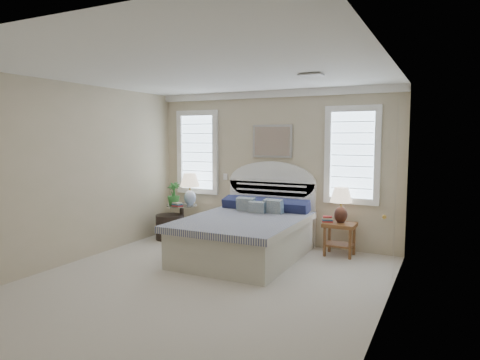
% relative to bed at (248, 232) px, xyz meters
% --- Properties ---
extents(floor, '(4.50, 5.00, 0.01)m').
position_rel_bed_xyz_m(floor, '(0.00, -1.46, -0.39)').
color(floor, beige).
rests_on(floor, ground).
extents(ceiling, '(4.50, 5.00, 0.01)m').
position_rel_bed_xyz_m(ceiling, '(0.00, -1.46, 2.31)').
color(ceiling, white).
rests_on(ceiling, wall_back).
extents(wall_back, '(4.50, 0.02, 2.70)m').
position_rel_bed_xyz_m(wall_back, '(0.00, 1.04, 0.96)').
color(wall_back, '#BFB28F').
rests_on(wall_back, floor).
extents(wall_left, '(0.02, 5.00, 2.70)m').
position_rel_bed_xyz_m(wall_left, '(-2.25, -1.46, 0.96)').
color(wall_left, '#BFB28F').
rests_on(wall_left, floor).
extents(wall_right, '(0.02, 5.00, 2.70)m').
position_rel_bed_xyz_m(wall_right, '(2.25, -1.46, 0.96)').
color(wall_right, '#BFB28F').
rests_on(wall_right, floor).
extents(crown_molding, '(4.50, 0.08, 0.12)m').
position_rel_bed_xyz_m(crown_molding, '(0.00, 1.00, 2.25)').
color(crown_molding, white).
rests_on(crown_molding, wall_back).
extents(hvac_vent, '(0.30, 0.20, 0.02)m').
position_rel_bed_xyz_m(hvac_vent, '(1.20, -0.66, 2.29)').
color(hvac_vent, '#B2B2B2').
rests_on(hvac_vent, ceiling).
extents(switch_plate, '(0.08, 0.01, 0.12)m').
position_rel_bed_xyz_m(switch_plate, '(-0.95, 1.03, 0.76)').
color(switch_plate, white).
rests_on(switch_plate, wall_back).
extents(window_left, '(0.90, 0.06, 1.60)m').
position_rel_bed_xyz_m(window_left, '(-1.55, 1.02, 1.21)').
color(window_left, '#C9E6FF').
rests_on(window_left, wall_back).
extents(window_right, '(0.90, 0.06, 1.60)m').
position_rel_bed_xyz_m(window_right, '(1.40, 1.02, 1.21)').
color(window_right, '#C9E6FF').
rests_on(window_right, wall_back).
extents(painting, '(0.74, 0.04, 0.58)m').
position_rel_bed_xyz_m(painting, '(0.00, 1.00, 1.43)').
color(painting, silver).
rests_on(painting, wall_back).
extents(closet_door, '(0.02, 1.80, 2.40)m').
position_rel_bed_xyz_m(closet_door, '(2.23, -0.26, 0.81)').
color(closet_door, white).
rests_on(closet_door, floor).
extents(bed, '(1.72, 2.28, 1.47)m').
position_rel_bed_xyz_m(bed, '(0.00, 0.00, 0.00)').
color(bed, beige).
rests_on(bed, floor).
extents(side_table_left, '(0.56, 0.56, 0.63)m').
position_rel_bed_xyz_m(side_table_left, '(-1.65, 0.59, 0.00)').
color(side_table_left, black).
rests_on(side_table_left, floor).
extents(nightstand_right, '(0.50, 0.40, 0.53)m').
position_rel_bed_xyz_m(nightstand_right, '(1.30, 0.69, 0.00)').
color(nightstand_right, brown).
rests_on(nightstand_right, floor).
extents(floor_pot, '(0.65, 0.65, 0.46)m').
position_rel_bed_xyz_m(floor_pot, '(-1.80, 0.40, -0.16)').
color(floor_pot, black).
rests_on(floor_pot, floor).
extents(lamp_left, '(0.45, 0.45, 0.60)m').
position_rel_bed_xyz_m(lamp_left, '(-1.51, 0.67, 0.61)').
color(lamp_left, silver).
rests_on(lamp_left, side_table_left).
extents(lamp_right, '(0.44, 0.44, 0.57)m').
position_rel_bed_xyz_m(lamp_right, '(1.30, 0.73, 0.49)').
color(lamp_right, black).
rests_on(lamp_right, nightstand_right).
extents(potted_plant, '(0.29, 0.29, 0.43)m').
position_rel_bed_xyz_m(potted_plant, '(-1.74, 0.47, 0.46)').
color(potted_plant, '#2A6B31').
rests_on(potted_plant, side_table_left).
extents(books_left, '(0.21, 0.17, 0.07)m').
position_rel_bed_xyz_m(books_left, '(-1.62, 0.40, 0.28)').
color(books_left, '#A32928').
rests_on(books_left, side_table_left).
extents(books_right, '(0.20, 0.17, 0.10)m').
position_rel_bed_xyz_m(books_right, '(1.10, 0.68, 0.19)').
color(books_right, '#A32928').
rests_on(books_right, nightstand_right).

